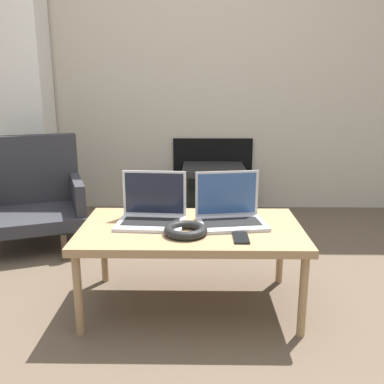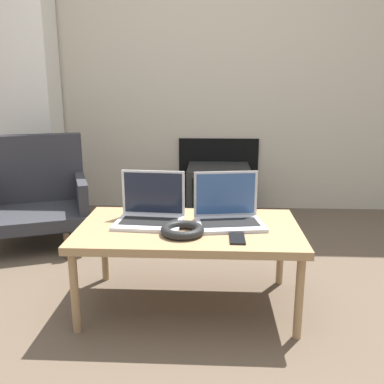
{
  "view_description": "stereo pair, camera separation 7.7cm",
  "coord_description": "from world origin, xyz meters",
  "px_view_note": "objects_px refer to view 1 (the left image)",
  "views": [
    {
      "loc": [
        0.03,
        -1.61,
        1.06
      ],
      "look_at": [
        0.0,
        0.58,
        0.49
      ],
      "focal_mm": 40.0,
      "sensor_mm": 36.0,
      "label": 1
    },
    {
      "loc": [
        0.11,
        -1.61,
        1.06
      ],
      "look_at": [
        0.0,
        0.58,
        0.49
      ],
      "focal_mm": 40.0,
      "sensor_mm": 36.0,
      "label": 2
    }
  ],
  "objects_px": {
    "laptop_right": "(230,212)",
    "armchair": "(30,194)",
    "headphones": "(186,230)",
    "laptop_left": "(152,212)",
    "phone": "(241,238)",
    "tv": "(213,192)"
  },
  "relations": [
    {
      "from": "armchair",
      "to": "laptop_left",
      "type": "bearing_deg",
      "value": -61.9
    },
    {
      "from": "laptop_left",
      "to": "headphones",
      "type": "relative_size",
      "value": 1.7
    },
    {
      "from": "laptop_left",
      "to": "laptop_right",
      "type": "height_order",
      "value": "same"
    },
    {
      "from": "headphones",
      "to": "armchair",
      "type": "relative_size",
      "value": 0.24
    },
    {
      "from": "laptop_left",
      "to": "phone",
      "type": "bearing_deg",
      "value": -24.32
    },
    {
      "from": "headphones",
      "to": "tv",
      "type": "xyz_separation_m",
      "value": [
        0.18,
        1.56,
        -0.22
      ]
    },
    {
      "from": "headphones",
      "to": "tv",
      "type": "distance_m",
      "value": 1.58
    },
    {
      "from": "laptop_right",
      "to": "armchair",
      "type": "bearing_deg",
      "value": 139.06
    },
    {
      "from": "laptop_right",
      "to": "tv",
      "type": "distance_m",
      "value": 1.41
    },
    {
      "from": "laptop_right",
      "to": "headphones",
      "type": "relative_size",
      "value": 1.78
    },
    {
      "from": "laptop_left",
      "to": "phone",
      "type": "xyz_separation_m",
      "value": [
        0.4,
        -0.22,
        -0.05
      ]
    },
    {
      "from": "phone",
      "to": "armchair",
      "type": "height_order",
      "value": "armchair"
    },
    {
      "from": "laptop_left",
      "to": "phone",
      "type": "relative_size",
      "value": 2.52
    },
    {
      "from": "laptop_right",
      "to": "phone",
      "type": "xyz_separation_m",
      "value": [
        0.03,
        -0.22,
        -0.05
      ]
    },
    {
      "from": "laptop_right",
      "to": "armchair",
      "type": "xyz_separation_m",
      "value": [
        -1.27,
        0.8,
        -0.12
      ]
    },
    {
      "from": "laptop_left",
      "to": "armchair",
      "type": "bearing_deg",
      "value": 142.86
    },
    {
      "from": "laptop_left",
      "to": "headphones",
      "type": "height_order",
      "value": "laptop_left"
    },
    {
      "from": "laptop_right",
      "to": "headphones",
      "type": "xyz_separation_m",
      "value": [
        -0.21,
        -0.17,
        -0.03
      ]
    },
    {
      "from": "tv",
      "to": "armchair",
      "type": "distance_m",
      "value": 1.38
    },
    {
      "from": "laptop_right",
      "to": "armchair",
      "type": "height_order",
      "value": "armchair"
    },
    {
      "from": "laptop_right",
      "to": "headphones",
      "type": "bearing_deg",
      "value": -149.75
    },
    {
      "from": "laptop_left",
      "to": "tv",
      "type": "distance_m",
      "value": 1.45
    }
  ]
}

